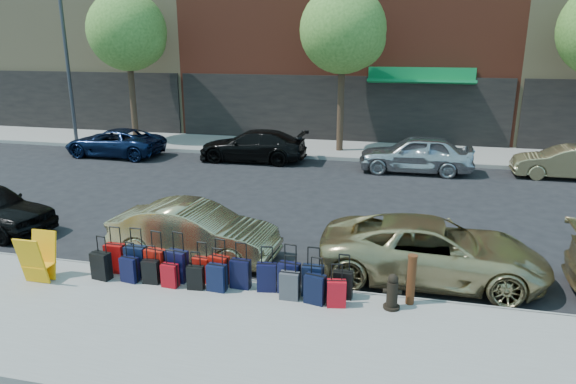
% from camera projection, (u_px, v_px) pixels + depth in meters
% --- Properties ---
extents(ground, '(120.00, 120.00, 0.00)m').
position_uv_depth(ground, '(278.00, 217.00, 15.30)').
color(ground, black).
rests_on(ground, ground).
extents(sidewalk_near, '(60.00, 4.00, 0.15)m').
position_uv_depth(sidewalk_near, '(188.00, 330.00, 9.21)').
color(sidewalk_near, gray).
rests_on(sidewalk_near, ground).
extents(sidewalk_far, '(60.00, 4.00, 0.15)m').
position_uv_depth(sidewalk_far, '(330.00, 149.00, 24.60)').
color(sidewalk_far, gray).
rests_on(sidewalk_far, ground).
extents(curb_near, '(60.00, 0.08, 0.15)m').
position_uv_depth(curb_near, '(226.00, 281.00, 11.10)').
color(curb_near, gray).
rests_on(curb_near, ground).
extents(curb_far, '(60.00, 0.08, 0.15)m').
position_uv_depth(curb_far, '(323.00, 158.00, 22.72)').
color(curb_far, gray).
rests_on(curb_far, ground).
extents(tree_left, '(3.80, 3.80, 7.27)m').
position_uv_depth(tree_left, '(130.00, 33.00, 24.83)').
color(tree_left, black).
rests_on(tree_left, sidewalk_far).
extents(tree_center, '(3.80, 3.80, 7.27)m').
position_uv_depth(tree_center, '(346.00, 33.00, 22.48)').
color(tree_center, black).
rests_on(tree_center, sidewalk_far).
extents(streetlight, '(2.59, 0.18, 8.00)m').
position_uv_depth(streetlight, '(69.00, 49.00, 25.04)').
color(streetlight, '#333338').
rests_on(streetlight, sidewalk_far).
extents(suitcase_front_0, '(0.43, 0.24, 1.04)m').
position_uv_depth(suitcase_front_0, '(116.00, 258.00, 11.27)').
color(suitcase_front_0, '#950A09').
rests_on(suitcase_front_0, sidewalk_near).
extents(suitcase_front_1, '(0.45, 0.25, 1.08)m').
position_uv_depth(suitcase_front_1, '(136.00, 261.00, 11.10)').
color(suitcase_front_1, black).
rests_on(suitcase_front_1, sidewalk_near).
extents(suitcase_front_2, '(0.47, 0.31, 1.06)m').
position_uv_depth(suitcase_front_2, '(156.00, 264.00, 10.96)').
color(suitcase_front_2, '#A6140A').
rests_on(suitcase_front_2, sidewalk_near).
extents(suitcase_front_3, '(0.48, 0.32, 1.08)m').
position_uv_depth(suitcase_front_3, '(177.00, 266.00, 10.86)').
color(suitcase_front_3, black).
rests_on(suitcase_front_3, sidewalk_near).
extents(suitcase_front_4, '(0.38, 0.23, 0.88)m').
position_uv_depth(suitcase_front_4, '(202.00, 269.00, 10.83)').
color(suitcase_front_4, '#A0100A').
rests_on(suitcase_front_4, sidewalk_near).
extents(suitcase_front_5, '(0.44, 0.30, 0.98)m').
position_uv_depth(suitcase_front_5, '(219.00, 270.00, 10.74)').
color(suitcase_front_5, '#991109').
rests_on(suitcase_front_5, sidewalk_near).
extents(suitcase_front_6, '(0.42, 0.24, 0.98)m').
position_uv_depth(suitcase_front_6, '(240.00, 274.00, 10.55)').
color(suitcase_front_6, black).
rests_on(suitcase_front_6, sidewalk_near).
extents(suitcase_front_7, '(0.42, 0.28, 0.95)m').
position_uv_depth(suitcase_front_7, '(267.00, 277.00, 10.43)').
color(suitcase_front_7, black).
rests_on(suitcase_front_7, sidewalk_near).
extents(suitcase_front_8, '(0.46, 0.29, 1.04)m').
position_uv_depth(suitcase_front_8, '(289.00, 278.00, 10.32)').
color(suitcase_front_8, black).
rests_on(suitcase_front_8, sidewalk_near).
extents(suitcase_front_9, '(0.43, 0.24, 1.02)m').
position_uv_depth(suitcase_front_9, '(313.00, 281.00, 10.23)').
color(suitcase_front_9, black).
rests_on(suitcase_front_9, sidewalk_near).
extents(suitcase_front_10, '(0.38, 0.22, 0.91)m').
position_uv_depth(suitcase_front_10, '(343.00, 284.00, 10.14)').
color(suitcase_front_10, black).
rests_on(suitcase_front_10, sidewalk_near).
extents(suitcase_back_0, '(0.43, 0.30, 0.96)m').
position_uv_depth(suitcase_back_0, '(101.00, 266.00, 10.95)').
color(suitcase_back_0, black).
rests_on(suitcase_back_0, sidewalk_near).
extents(suitcase_back_1, '(0.39, 0.27, 0.87)m').
position_uv_depth(suitcase_back_1, '(130.00, 269.00, 10.83)').
color(suitcase_back_1, black).
rests_on(suitcase_back_1, sidewalk_near).
extents(suitcase_back_2, '(0.36, 0.22, 0.83)m').
position_uv_depth(suitcase_back_2, '(151.00, 272.00, 10.76)').
color(suitcase_back_2, black).
rests_on(suitcase_back_2, sidewalk_near).
extents(suitcase_back_3, '(0.35, 0.22, 0.80)m').
position_uv_depth(suitcase_back_3, '(170.00, 275.00, 10.61)').
color(suitcase_back_3, maroon).
rests_on(suitcase_back_3, sidewalk_near).
extents(suitcase_back_4, '(0.35, 0.23, 0.80)m').
position_uv_depth(suitcase_back_4, '(196.00, 277.00, 10.51)').
color(suitcase_back_4, black).
rests_on(suitcase_back_4, sidewalk_near).
extents(suitcase_back_5, '(0.40, 0.25, 0.91)m').
position_uv_depth(suitcase_back_5, '(217.00, 278.00, 10.44)').
color(suitcase_back_5, black).
rests_on(suitcase_back_5, sidewalk_near).
extents(suitcase_back_8, '(0.38, 0.22, 0.90)m').
position_uv_depth(suitcase_back_8, '(290.00, 286.00, 10.10)').
color(suitcase_back_8, '#3C3C41').
rests_on(suitcase_back_8, sidewalk_near).
extents(suitcase_back_9, '(0.43, 0.30, 0.94)m').
position_uv_depth(suitcase_back_9, '(315.00, 289.00, 9.94)').
color(suitcase_back_9, black).
rests_on(suitcase_back_9, sidewalk_near).
extents(suitcase_back_10, '(0.39, 0.28, 0.86)m').
position_uv_depth(suitcase_back_10, '(336.00, 293.00, 9.82)').
color(suitcase_back_10, '#B20B16').
rests_on(suitcase_back_10, sidewalk_near).
extents(fire_hydrant, '(0.36, 0.32, 0.71)m').
position_uv_depth(fire_hydrant, '(392.00, 293.00, 9.72)').
color(fire_hydrant, black).
rests_on(fire_hydrant, sidewalk_near).
extents(bollard, '(0.19, 0.19, 1.01)m').
position_uv_depth(bollard, '(411.00, 279.00, 9.84)').
color(bollard, '#38190C').
rests_on(bollard, sidewalk_near).
extents(display_rack, '(0.58, 0.64, 1.04)m').
position_uv_depth(display_rack, '(38.00, 258.00, 10.79)').
color(display_rack, '#FBA80D').
rests_on(display_rack, sidewalk_near).
extents(car_near_1, '(4.11, 1.59, 1.33)m').
position_uv_depth(car_near_1, '(194.00, 232.00, 12.29)').
color(car_near_1, tan).
rests_on(car_near_1, ground).
extents(car_near_2, '(4.85, 2.25, 1.35)m').
position_uv_depth(car_near_2, '(432.00, 250.00, 11.19)').
color(car_near_2, tan).
rests_on(car_near_2, ground).
extents(car_far_0, '(4.56, 2.23, 1.25)m').
position_uv_depth(car_far_0, '(115.00, 142.00, 23.30)').
color(car_far_0, '#0C1836').
rests_on(car_far_0, ground).
extents(car_far_1, '(4.74, 2.02, 1.36)m').
position_uv_depth(car_far_1, '(253.00, 146.00, 22.29)').
color(car_far_1, black).
rests_on(car_far_1, ground).
extents(car_far_2, '(4.46, 1.87, 1.51)m').
position_uv_depth(car_far_2, '(416.00, 154.00, 20.37)').
color(car_far_2, '#ADAFB3').
rests_on(car_far_2, ground).
extents(car_far_3, '(3.80, 1.33, 1.25)m').
position_uv_depth(car_far_3, '(566.00, 162.00, 19.48)').
color(car_far_3, '#8F8258').
rests_on(car_far_3, ground).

